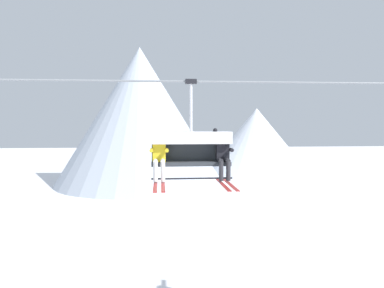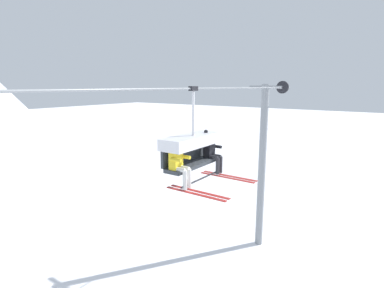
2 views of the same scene
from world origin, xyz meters
name	(u,v)px [view 1 (image 1 of 2)]	position (x,y,z in m)	size (l,w,h in m)	color
mountain_peak_west	(140,116)	(-1.31, 33.49, 7.84)	(19.25, 19.25, 15.69)	silver
mountain_peak_central	(256,141)	(14.48, 41.43, 4.55)	(14.93, 14.93, 9.09)	white
lift_cable	(133,81)	(0.38, -0.80, 7.95)	(19.06, 0.05, 0.05)	gray
chairlift_chair	(191,143)	(1.80, -0.73, 6.42)	(2.01, 0.74, 2.45)	#33383D
skier_yellow	(159,156)	(1.00, -0.95, 6.12)	(0.46, 1.70, 1.23)	yellow
skier_black	(223,154)	(2.59, -0.94, 6.14)	(0.48, 1.70, 1.34)	black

